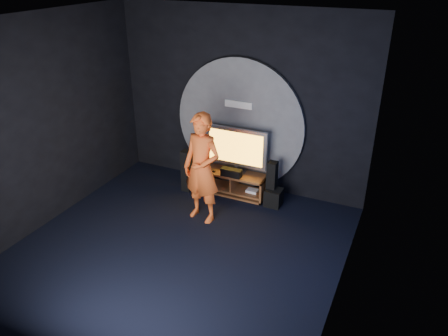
% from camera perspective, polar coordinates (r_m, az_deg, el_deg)
% --- Properties ---
extents(floor, '(5.00, 5.00, 0.00)m').
position_cam_1_polar(floor, '(7.17, -5.95, -10.47)').
color(floor, black).
rests_on(floor, ground).
extents(back_wall, '(5.00, 0.04, 3.50)m').
position_cam_1_polar(back_wall, '(8.38, 2.20, 8.68)').
color(back_wall, black).
rests_on(back_wall, ground).
extents(front_wall, '(5.00, 0.04, 3.50)m').
position_cam_1_polar(front_wall, '(4.62, -22.94, -9.03)').
color(front_wall, black).
rests_on(front_wall, ground).
extents(left_wall, '(0.04, 5.00, 3.50)m').
position_cam_1_polar(left_wall, '(7.82, -22.67, 5.35)').
color(left_wall, black).
rests_on(left_wall, ground).
extents(right_wall, '(0.04, 5.00, 3.50)m').
position_cam_1_polar(right_wall, '(5.52, 16.19, -1.97)').
color(right_wall, black).
rests_on(right_wall, ground).
extents(ceiling, '(5.00, 5.00, 0.01)m').
position_cam_1_polar(ceiling, '(5.82, -7.60, 18.50)').
color(ceiling, black).
rests_on(ceiling, back_wall).
extents(wall_disc_panel, '(2.60, 0.11, 2.60)m').
position_cam_1_polar(wall_disc_panel, '(8.48, 2.00, 5.68)').
color(wall_disc_panel, '#515156').
rests_on(wall_disc_panel, ground).
extents(media_console, '(1.29, 0.45, 0.45)m').
position_cam_1_polar(media_console, '(8.57, 1.39, -2.19)').
color(media_console, brown).
rests_on(media_console, ground).
extents(tv, '(1.23, 0.22, 0.90)m').
position_cam_1_polar(tv, '(8.30, 1.59, 2.57)').
color(tv, '#A4A3AA').
rests_on(tv, media_console).
extents(center_speaker, '(0.40, 0.15, 0.15)m').
position_cam_1_polar(center_speaker, '(8.30, 0.97, -0.60)').
color(center_speaker, black).
rests_on(center_speaker, media_console).
extents(remote, '(0.18, 0.05, 0.02)m').
position_cam_1_polar(remote, '(8.52, -1.72, -0.35)').
color(remote, black).
rests_on(remote, media_console).
extents(tower_speaker_left, '(0.17, 0.19, 0.85)m').
position_cam_1_polar(tower_speaker_left, '(8.62, -4.89, -0.36)').
color(tower_speaker_left, black).
rests_on(tower_speaker_left, ground).
extents(tower_speaker_right, '(0.17, 0.19, 0.85)m').
position_cam_1_polar(tower_speaker_right, '(8.19, 6.25, -1.95)').
color(tower_speaker_right, black).
rests_on(tower_speaker_right, ground).
extents(subwoofer, '(0.30, 0.30, 0.33)m').
position_cam_1_polar(subwoofer, '(8.24, 6.48, -3.83)').
color(subwoofer, black).
rests_on(subwoofer, ground).
extents(player, '(0.78, 0.58, 1.96)m').
position_cam_1_polar(player, '(7.43, -2.90, -0.07)').
color(player, '#FA5D22').
rests_on(player, ground).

